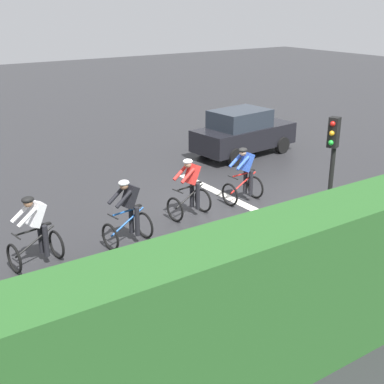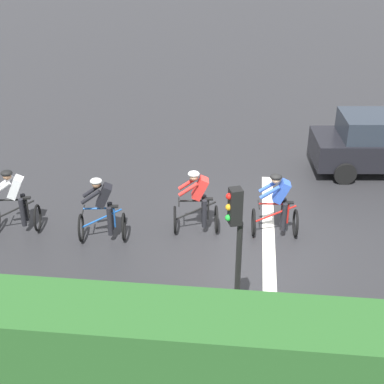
{
  "view_description": "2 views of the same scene",
  "coord_description": "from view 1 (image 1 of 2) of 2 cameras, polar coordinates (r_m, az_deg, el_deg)",
  "views": [
    {
      "loc": [
        -10.64,
        8.67,
        5.6
      ],
      "look_at": [
        -0.41,
        1.76,
        1.04
      ],
      "focal_mm": 48.74,
      "sensor_mm": 36.0,
      "label": 1
    },
    {
      "loc": [
        -11.43,
        0.17,
        7.59
      ],
      "look_at": [
        0.35,
        1.41,
        1.11
      ],
      "focal_mm": 52.93,
      "sensor_mm": 36.0,
      "label": 2
    }
  ],
  "objects": [
    {
      "name": "sidewalk_kerb",
      "position": [
        10.62,
        11.62,
        -11.66
      ],
      "size": [
        2.8,
        21.91,
        0.12
      ],
      "primitive_type": "cube",
      "color": "#ADA89E",
      "rests_on": "ground"
    },
    {
      "name": "traffic_light_near_crossing",
      "position": [
        11.53,
        14.97,
        2.51
      ],
      "size": [
        0.26,
        0.3,
        3.34
      ],
      "color": "black",
      "rests_on": "ground"
    },
    {
      "name": "cyclist_mid",
      "position": [
        14.11,
        -0.19,
        0.35
      ],
      "size": [
        0.82,
        1.16,
        1.66
      ],
      "color": "black",
      "rests_on": "ground"
    },
    {
      "name": "cyclist_second",
      "position": [
        12.6,
        -6.98,
        -2.32
      ],
      "size": [
        0.83,
        1.17,
        1.66
      ],
      "color": "black",
      "rests_on": "ground"
    },
    {
      "name": "cyclist_fourth",
      "position": [
        15.24,
        5.74,
        1.77
      ],
      "size": [
        0.75,
        1.12,
        1.66
      ],
      "color": "black",
      "rests_on": "ground"
    },
    {
      "name": "cyclist_lead",
      "position": [
        12.02,
        -16.76,
        -4.23
      ],
      "size": [
        0.83,
        1.17,
        1.66
      ],
      "color": "black",
      "rests_on": "ground"
    },
    {
      "name": "hedge_wall",
      "position": [
        9.34,
        17.42,
        -8.07
      ],
      "size": [
        1.1,
        21.91,
        2.64
      ],
      "primitive_type": "cube",
      "color": "#265623",
      "rests_on": "ground"
    },
    {
      "name": "road_marking_stop_line",
      "position": [
        15.11,
        6.16,
        -1.61
      ],
      "size": [
        7.0,
        0.3,
        0.01
      ],
      "primitive_type": "cube",
      "color": "silver",
      "rests_on": "ground"
    },
    {
      "name": "car_black",
      "position": [
        20.02,
        5.6,
        6.51
      ],
      "size": [
        2.2,
        4.25,
        1.76
      ],
      "color": "black",
      "rests_on": "ground"
    },
    {
      "name": "stone_wall_low",
      "position": [
        10.03,
        15.42,
        -12.85
      ],
      "size": [
        0.44,
        21.91,
        0.49
      ],
      "primitive_type": "cube",
      "color": "gray",
      "rests_on": "ground"
    },
    {
      "name": "ground_plane",
      "position": [
        14.83,
        4.75,
        -2.01
      ],
      "size": [
        80.0,
        80.0,
        0.0
      ],
      "primitive_type": "plane",
      "color": "#28282B"
    }
  ]
}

